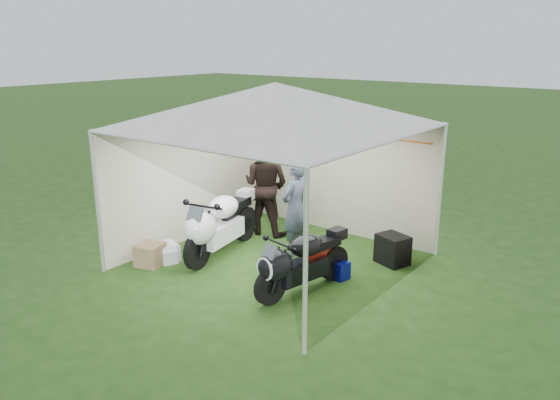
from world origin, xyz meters
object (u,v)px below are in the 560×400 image
Objects in this scene: crate_1 at (150,255)px; motorcycle_black at (299,261)px; person_blue_jacket at (295,208)px; equipment_box at (393,249)px; crate_0 at (167,251)px; paddock_stand at (337,269)px; canopy_tent at (277,110)px; person_dark_jacket at (266,185)px; motorcycle_white at (218,223)px; crate_2 at (168,255)px.

motorcycle_black is at bearing 14.17° from crate_1.
equipment_box is (1.54, 0.67, -0.60)m from person_blue_jacket.
crate_1 is at bearing -40.46° from person_blue_jacket.
motorcycle_black is 4.32× the size of crate_0.
paddock_stand is at bearing 90.00° from motorcycle_black.
canopy_tent is at bearing -144.22° from equipment_box.
crate_0 is at bearing 67.07° from person_dark_jacket.
person_dark_jacket is at bearing 82.38° from motorcycle_white.
canopy_tent is 3.09× the size of motorcycle_black.
person_blue_jacket is (1.01, 0.85, 0.26)m from motorcycle_white.
paddock_stand is 0.90× the size of crate_0.
paddock_stand is at bearing 1.47° from motorcycle_white.
crate_1 is (-1.63, -1.86, -0.67)m from person_blue_jacket.
person_dark_jacket is 1.24m from person_blue_jacket.
motorcycle_white is at bearing 47.93° from crate_0.
motorcycle_black reaches higher than paddock_stand.
crate_2 is at bearing 70.44° from person_dark_jacket.
paddock_stand is 2.94m from crate_0.
crate_2 is (-0.40, -2.15, -0.84)m from person_dark_jacket.
motorcycle_black is 1.08× the size of person_blue_jacket.
motorcycle_white is 3.00m from equipment_box.
canopy_tent is 3.03m from equipment_box.
person_dark_jacket is at bearing -177.69° from equipment_box.
canopy_tent is 2.19m from person_dark_jacket.
paddock_stand is at bearing 24.88° from crate_2.
person_dark_jacket reaches higher than crate_1.
motorcycle_black is at bearing -37.08° from canopy_tent.
motorcycle_black is 1.57m from person_blue_jacket.
crate_2 is at bearing 63.07° from crate_1.
paddock_stand is at bearing 147.64° from person_dark_jacket.
crate_0 is at bearing -157.32° from paddock_stand.
canopy_tent reaches higher than motorcycle_black.
crate_1 is (-1.60, -1.39, -2.39)m from canopy_tent.
canopy_tent is 3.32× the size of person_blue_jacket.
motorcycle_black reaches higher than equipment_box.
equipment_box reaches higher than paddock_stand.
crate_2 is (0.14, 0.27, -0.07)m from crate_1.
crate_1 is (-2.74, -1.48, 0.04)m from paddock_stand.
person_dark_jacket is at bearing 76.15° from crate_0.
paddock_stand is 1.15m from equipment_box.
person_dark_jacket is at bearing 149.80° from motorcycle_black.
motorcycle_white is 4.30× the size of equipment_box.
person_blue_jacket is (0.03, 0.46, -1.72)m from canopy_tent.
person_dark_jacket reaches higher than paddock_stand.
person_blue_jacket is at bearing -156.43° from equipment_box.
equipment_box is at bearing 173.24° from person_dark_jacket.
canopy_tent is 2.41m from motorcycle_black.
equipment_box is 1.18× the size of crate_0.
crate_0 is (-0.60, -0.66, -0.45)m from motorcycle_white.
person_blue_jacket is 4.14× the size of crate_1.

